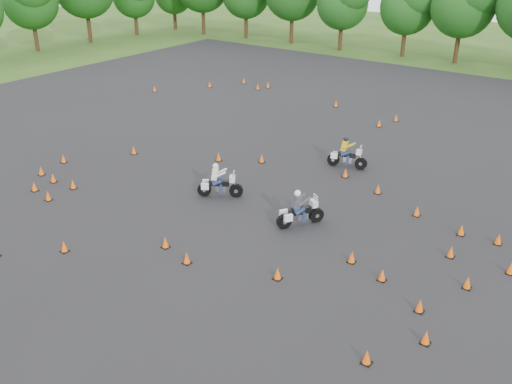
# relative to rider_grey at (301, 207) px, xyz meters

# --- Properties ---
(ground) EXTENTS (140.00, 140.00, 0.00)m
(ground) POSITION_rel_rider_grey_xyz_m (-2.00, -4.48, -0.85)
(ground) COLOR #2D5119
(ground) RESTS_ON ground
(asphalt_pad) EXTENTS (62.00, 62.00, 0.00)m
(asphalt_pad) POSITION_rel_rider_grey_xyz_m (-2.00, 1.52, -0.85)
(asphalt_pad) COLOR black
(asphalt_pad) RESTS_ON ground
(treeline) EXTENTS (86.81, 32.37, 11.06)m
(treeline) POSITION_rel_rider_grey_xyz_m (-0.18, 30.80, 3.79)
(treeline) COLOR #194A15
(treeline) RESTS_ON ground
(traffic_cones) EXTENTS (36.09, 32.86, 0.45)m
(traffic_cones) POSITION_rel_rider_grey_xyz_m (-1.56, 1.09, -0.62)
(traffic_cones) COLOR #F35A0A
(traffic_cones) RESTS_ON asphalt_pad
(rider_grey) EXTENTS (1.72, 2.22, 1.69)m
(rider_grey) POSITION_rel_rider_grey_xyz_m (0.00, 0.00, 0.00)
(rider_grey) COLOR #39393F
(rider_grey) RESTS_ON ground
(rider_yellow) EXTENTS (2.23, 1.12, 1.65)m
(rider_yellow) POSITION_rel_rider_grey_xyz_m (-1.44, 6.95, -0.02)
(rider_yellow) COLOR gold
(rider_yellow) RESTS_ON ground
(rider_white) EXTENTS (2.20, 1.71, 1.68)m
(rider_white) POSITION_rel_rider_grey_xyz_m (-4.61, 0.22, -0.01)
(rider_white) COLOR silver
(rider_white) RESTS_ON ground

